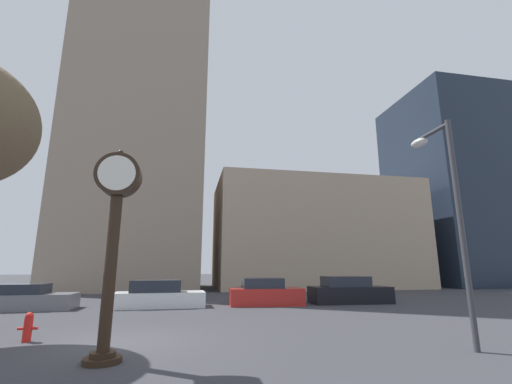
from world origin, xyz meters
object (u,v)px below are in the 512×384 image
at_px(car_grey, 18,299).
at_px(fire_hydrant_near, 28,327).
at_px(street_clock, 115,223).
at_px(car_white, 159,296).
at_px(car_red, 265,294).
at_px(street_lamp_right, 445,192).
at_px(car_black, 349,292).

xyz_separation_m(car_grey, fire_hydrant_near, (3.56, -7.73, -0.12)).
distance_m(street_clock, car_white, 10.55).
distance_m(car_white, car_red, 5.43).
relative_size(street_clock, street_lamp_right, 0.80).
bearing_deg(fire_hydrant_near, car_white, 70.23).
bearing_deg(car_white, fire_hydrant_near, -111.67).
bearing_deg(car_white, car_red, -2.44).
bearing_deg(car_grey, street_clock, -61.35).
relative_size(car_grey, street_lamp_right, 0.83).
bearing_deg(street_clock, street_lamp_right, -1.86).
distance_m(street_clock, street_lamp_right, 8.42).
height_order(car_grey, fire_hydrant_near, car_grey).
bearing_deg(car_red, car_grey, -177.23).
bearing_deg(fire_hydrant_near, car_red, 43.02).
distance_m(car_grey, car_black, 16.55).
bearing_deg(street_clock, car_white, 88.39).
distance_m(street_clock, fire_hydrant_near, 4.38).
bearing_deg(car_black, street_clock, -133.33).
bearing_deg(street_lamp_right, car_red, 104.10).
bearing_deg(car_grey, car_white, -2.00).
relative_size(car_red, car_black, 0.88).
relative_size(car_white, street_lamp_right, 0.77).
distance_m(car_white, car_black, 10.22).
distance_m(car_grey, street_lamp_right, 18.19).
bearing_deg(car_black, car_red, -176.70).
distance_m(car_black, street_lamp_right, 11.31).
distance_m(car_red, fire_hydrant_near, 11.21).
xyz_separation_m(car_white, car_black, (10.22, 0.05, 0.07)).
bearing_deg(car_red, fire_hydrant_near, -133.80).
bearing_deg(car_red, car_black, 4.33).
bearing_deg(street_clock, car_grey, 120.34).
height_order(car_red, fire_hydrant_near, car_red).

